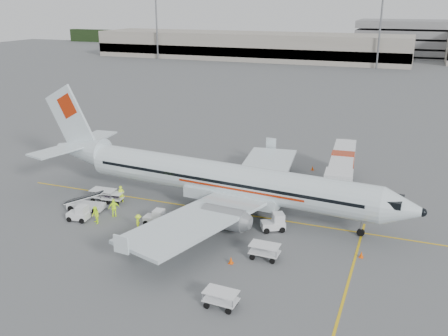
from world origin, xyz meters
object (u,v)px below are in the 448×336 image
Objects in this scene: jet_bridge at (342,172)px; tug_mid at (155,217)px; aircraft at (225,158)px; belt_loader at (86,198)px; tug_fore at (273,222)px; tug_aft at (78,213)px.

tug_mid is at bearing -138.87° from jet_bridge.
jet_bridge is 21.18m from tug_mid.
aircraft is 8.22× the size of belt_loader.
tug_fore is (-4.13, -12.49, -1.29)m from jet_bridge.
tug_mid is at bearing 165.24° from tug_fore.
aircraft is at bearing 25.14° from tug_aft.
jet_bridge reaches higher than tug_mid.
tug_aft is (-17.71, -4.52, -0.05)m from tug_fore.
jet_bridge is at bearing 49.55° from aircraft.
tug_aft is at bearing -143.32° from aircraft.
belt_loader is at bearing -151.78° from jet_bridge.
jet_bridge is 8.25× the size of tug_mid.
aircraft is 20.24× the size of tug_mid.
aircraft is at bearing 13.36° from belt_loader.
tug_fore reaches higher than tug_mid.
tug_fore is at bearing -1.47° from belt_loader.
aircraft is 14.35m from belt_loader.
tug_mid is (-4.87, -5.57, -4.66)m from aircraft.
tug_aft is at bearing -80.04° from belt_loader.
tug_aft is at bearing 165.17° from tug_fore.
tug_fore is (18.47, 2.22, -0.48)m from belt_loader.
tug_mid is at bearing -11.87° from belt_loader.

